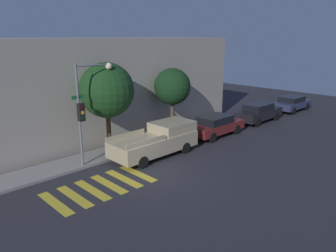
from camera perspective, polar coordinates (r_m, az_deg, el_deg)
ground_plane at (r=16.55m, az=-2.38°, el=-8.67°), size 60.00×60.00×0.00m
sidewalk at (r=19.62m, az=-10.60°, el=-4.76°), size 26.00×1.98×0.14m
building_row at (r=22.53m, az=-17.28°, el=5.95°), size 26.00×6.00×6.63m
crosswalk at (r=15.71m, az=-11.66°, el=-10.36°), size 4.86×2.60×0.00m
traffic_light_pole at (r=17.25m, az=-13.90°, el=4.21°), size 2.44×0.56×5.46m
pickup_truck at (r=19.03m, az=-1.79°, el=-2.44°), size 5.33×2.07×1.80m
sedan_near_corner at (r=22.98m, az=8.36°, el=0.13°), size 4.46×1.75×1.44m
sedan_middle at (r=27.48m, az=15.49°, el=2.33°), size 4.58×1.77×1.52m
sedan_far_end at (r=32.57m, az=20.74°, el=3.76°), size 4.41×1.89×1.38m
tree_near_corner at (r=19.01m, az=-10.63°, el=6.09°), size 3.15×3.15×5.35m
tree_midblock at (r=22.37m, az=0.76°, el=6.83°), size 2.50×2.50×4.69m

